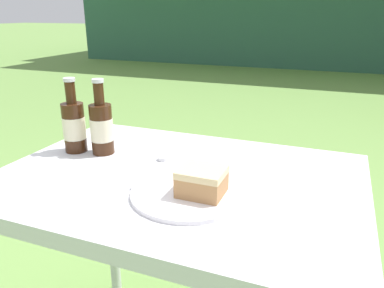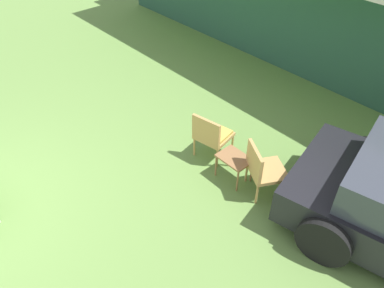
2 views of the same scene
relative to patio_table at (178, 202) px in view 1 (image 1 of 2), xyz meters
name	(u,v)px [view 1 (image 1 of 2)]	position (x,y,z in m)	size (l,w,h in m)	color
patio_table	(178,202)	(0.00, 0.00, 0.00)	(0.91, 0.65, 0.72)	silver
cake_on_plate	(194,188)	(0.08, -0.09, 0.10)	(0.26, 0.26, 0.07)	white
cola_bottle_near	(102,127)	(-0.26, 0.06, 0.16)	(0.06, 0.06, 0.22)	#381E0F
cola_bottle_far	(74,125)	(-0.35, 0.05, 0.16)	(0.06, 0.06, 0.22)	#381E0F
fork	(168,189)	(0.01, -0.09, 0.08)	(0.17, 0.07, 0.01)	silver
loose_bottle_cap	(162,159)	(-0.08, 0.07, 0.08)	(0.03, 0.03, 0.01)	silver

